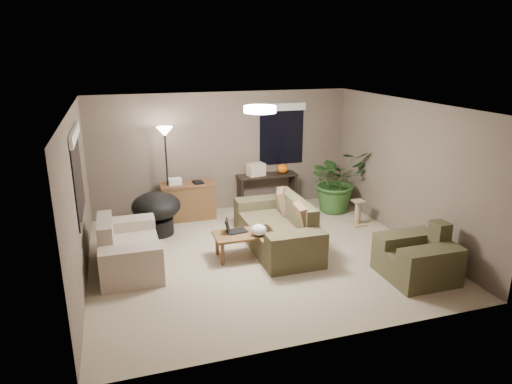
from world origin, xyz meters
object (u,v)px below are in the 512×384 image
object	(u,v)px
papasan_chair	(156,210)
armchair	(417,259)
console_table	(267,188)
loveseat	(128,250)
coffee_table	(244,237)
floor_lamp	(165,143)
houseplant	(336,187)
main_sofa	(278,230)
cat_scratching_post	(358,214)
desk	(189,201)

from	to	relation	value
papasan_chair	armchair	bearing A→B (deg)	-39.12
armchair	console_table	distance (m)	3.89
loveseat	console_table	world-z (taller)	loveseat
coffee_table	loveseat	bearing A→B (deg)	175.06
armchair	floor_lamp	distance (m)	4.99
houseplant	coffee_table	bearing A→B (deg)	-147.10
floor_lamp	coffee_table	bearing A→B (deg)	-64.51
floor_lamp	houseplant	distance (m)	3.67
main_sofa	floor_lamp	world-z (taller)	floor_lamp
houseplant	cat_scratching_post	xyz separation A→B (m)	(0.03, -0.88, -0.31)
coffee_table	desk	xyz separation A→B (m)	(-0.58, 2.08, 0.02)
main_sofa	coffee_table	world-z (taller)	main_sofa
main_sofa	loveseat	world-z (taller)	same
main_sofa	console_table	size ratio (longest dim) A/B	1.69
desk	console_table	world-z (taller)	same
main_sofa	loveseat	xyz separation A→B (m)	(-2.56, -0.09, 0.00)
floor_lamp	houseplant	bearing A→B (deg)	-7.17
console_table	cat_scratching_post	xyz separation A→B (m)	(1.38, -1.51, -0.22)
loveseat	houseplant	xyz separation A→B (m)	(4.37, 1.46, 0.23)
desk	cat_scratching_post	size ratio (longest dim) A/B	2.20
coffee_table	floor_lamp	world-z (taller)	floor_lamp
armchair	coffee_table	distance (m)	2.73
armchair	floor_lamp	world-z (taller)	floor_lamp
armchair	houseplant	distance (m)	3.11
armchair	cat_scratching_post	distance (m)	2.22
floor_lamp	houseplant	xyz separation A→B (m)	(3.49, -0.44, -1.07)
loveseat	coffee_table	xyz separation A→B (m)	(1.87, -0.16, 0.06)
floor_lamp	loveseat	bearing A→B (deg)	-114.99
coffee_table	console_table	distance (m)	2.53
armchair	papasan_chair	distance (m)	4.62
desk	console_table	size ratio (longest dim) A/B	0.85
coffee_table	desk	distance (m)	2.16
main_sofa	armchair	bearing A→B (deg)	-47.14
armchair	coffee_table	world-z (taller)	armchair
coffee_table	armchair	bearing A→B (deg)	-32.67
cat_scratching_post	console_table	bearing A→B (deg)	132.39
armchair	papasan_chair	size ratio (longest dim) A/B	0.97
armchair	cat_scratching_post	world-z (taller)	armchair
loveseat	desk	distance (m)	2.31
cat_scratching_post	armchair	bearing A→B (deg)	-96.19
houseplant	loveseat	bearing A→B (deg)	-161.54
houseplant	floor_lamp	bearing A→B (deg)	172.83
loveseat	armchair	distance (m)	4.47
armchair	desk	size ratio (longest dim) A/B	0.91
floor_lamp	cat_scratching_post	bearing A→B (deg)	-20.62
papasan_chair	cat_scratching_post	distance (m)	3.89
coffee_table	floor_lamp	bearing A→B (deg)	115.49
main_sofa	armchair	size ratio (longest dim) A/B	2.20
coffee_table	cat_scratching_post	size ratio (longest dim) A/B	2.00
loveseat	floor_lamp	world-z (taller)	floor_lamp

